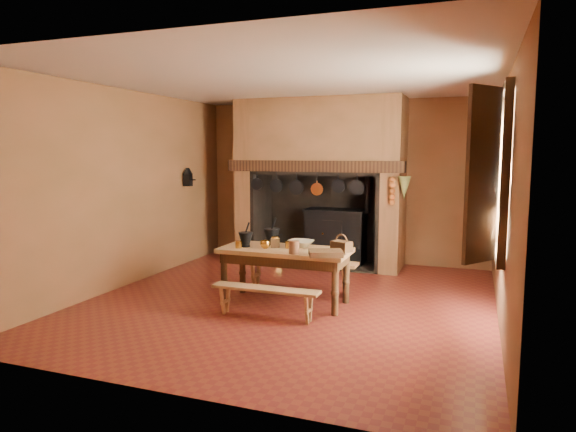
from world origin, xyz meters
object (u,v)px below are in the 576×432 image
(mixing_bowl, at_px, (300,244))
(wicker_basket, at_px, (341,246))
(work_table, at_px, (285,257))
(iron_range, at_px, (336,235))
(coffee_grinder, at_px, (275,242))
(bench_front, at_px, (266,295))

(mixing_bowl, bearing_deg, wicker_basket, -13.12)
(work_table, height_order, mixing_bowl, mixing_bowl)
(wicker_basket, bearing_deg, mixing_bowl, -170.67)
(iron_range, xyz_separation_m, mixing_bowl, (0.15, -2.37, 0.26))
(coffee_grinder, xyz_separation_m, wicker_basket, (0.86, 0.02, 0.00))
(work_table, xyz_separation_m, bench_front, (0.00, -0.64, -0.33))
(iron_range, distance_m, coffee_grinder, 2.54)
(coffee_grinder, relative_size, mixing_bowl, 0.53)
(bench_front, bearing_deg, iron_range, 90.21)
(bench_front, bearing_deg, work_table, 90.00)
(bench_front, xyz_separation_m, mixing_bowl, (0.14, 0.82, 0.48))
(iron_range, height_order, mixing_bowl, iron_range)
(wicker_basket, bearing_deg, iron_range, 128.68)
(iron_range, bearing_deg, bench_front, -89.79)
(coffee_grinder, bearing_deg, wicker_basket, -20.27)
(wicker_basket, bearing_deg, coffee_grinder, -156.42)
(bench_front, bearing_deg, wicker_basket, 43.83)
(coffee_grinder, xyz_separation_m, mixing_bowl, (0.29, 0.15, -0.03))
(bench_front, xyz_separation_m, wicker_basket, (0.72, 0.69, 0.51))
(bench_front, distance_m, wicker_basket, 1.12)
(iron_range, height_order, bench_front, iron_range)
(wicker_basket, bearing_deg, bench_front, -113.73)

